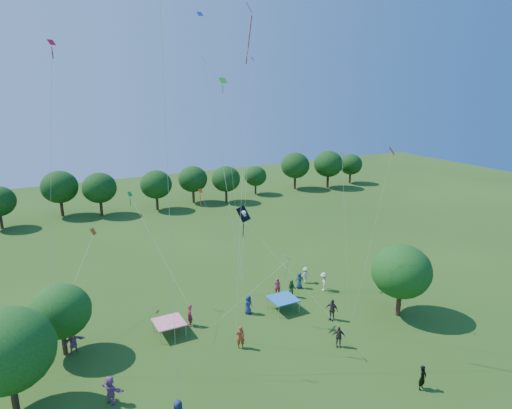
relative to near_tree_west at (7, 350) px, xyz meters
The scene contains 33 objects.
near_tree_west is the anchor object (origin of this frame).
near_tree_north 6.07m from the near_tree_west, 57.74° to the left, with size 4.21×4.21×5.32m.
near_tree_east 28.48m from the near_tree_west, ahead, with size 4.86×4.86×6.14m.
treeline 42.84m from the near_tree_west, 71.23° to the left, with size 88.01×8.77×6.77m.
tent_red_stripe 11.85m from the near_tree_west, 21.53° to the left, with size 2.20×2.20×1.10m.
tent_blue 20.92m from the near_tree_west, ahead, with size 2.20×2.20×1.10m.
man_in_black 24.98m from the near_tree_west, 22.88° to the right, with size 0.62×0.40×1.67m, color black.
crowd_person_0 25.03m from the near_tree_west, 14.82° to the left, with size 0.77×0.42×1.57m, color navy.
crowd_person_1 13.70m from the near_tree_west, 20.43° to the left, with size 0.67×0.43×1.81m, color maroon.
crowd_person_2 23.12m from the near_tree_west, 12.80° to the left, with size 0.81×0.44×1.65m, color #2B5E28.
crowd_person_3 26.34m from the near_tree_west, 10.74° to the left, with size 1.15×0.52×1.77m, color beige.
crowd_person_4 21.62m from the near_tree_west, ahead, with size 0.97×0.44×1.66m, color #3C3630.
crowd_person_5 7.16m from the near_tree_west, 53.14° to the left, with size 1.61×0.57×1.72m, color #A8628A.
crowd_person_7 22.61m from the near_tree_west, 16.06° to the left, with size 0.59×0.38×1.58m, color #9F1D3E.
crowd_person_9 26.38m from the near_tree_west, 15.78° to the left, with size 1.03×0.46×1.57m, color beige.
crowd_person_10 23.28m from the near_tree_west, ahead, with size 1.07×0.49×1.83m, color #3D3331.
crowd_person_11 6.33m from the near_tree_west, 18.60° to the right, with size 1.71×0.61×1.83m, color #9B5A95.
crowd_person_12 18.31m from the near_tree_west, 13.64° to the left, with size 0.82×0.44×1.65m, color navy.
crowd_person_13 15.03m from the near_tree_west, ahead, with size 0.66×0.42×1.77m, color #A03A1D.
pirate_kite 17.77m from the near_tree_west, 11.21° to the left, with size 5.22×7.90×8.25m.
red_high_kite 21.46m from the near_tree_west, ahead, with size 3.28×3.82×22.39m.
small_kite_0 11.66m from the near_tree_west, 59.82° to the left, with size 5.41×9.41×5.75m.
small_kite_1 25.47m from the near_tree_west, ahead, with size 1.48×1.92×13.31m.
small_kite_2 22.94m from the near_tree_west, 30.00° to the left, with size 2.44×3.16×19.64m.
small_kite_3 13.95m from the near_tree_west, 39.84° to the left, with size 2.78×9.00×8.73m.
small_kite_4 25.55m from the near_tree_west, 34.02° to the left, with size 1.04×6.63×23.57m.
small_kite_5 25.12m from the near_tree_west, 26.50° to the left, with size 3.20×3.63×19.72m.
small_kite_6 14.93m from the near_tree_west, 35.44° to the right, with size 0.74×2.42×22.07m.
small_kite_7 17.05m from the near_tree_west, ahead, with size 4.20×3.99×6.08m.
small_kite_8 12.55m from the near_tree_west, 49.18° to the left, with size 2.67×2.18×20.08m.
small_kite_9 18.86m from the near_tree_west, 29.66° to the left, with size 2.95×1.65×8.62m.
small_kite_10 24.37m from the near_tree_west, ahead, with size 0.61×1.96×12.53m.
small_kite_11 24.62m from the near_tree_west, 30.31° to the left, with size 0.73×4.40×17.94m.
Camera 1 is at (-13.68, -11.83, 18.94)m, focal length 32.00 mm.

